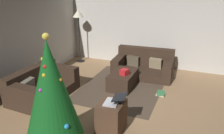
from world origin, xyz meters
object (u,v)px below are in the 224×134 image
at_px(couch_right, 144,65).
at_px(gift_box, 124,72).
at_px(christmas_tree, 51,91).
at_px(corner_lamp, 78,18).
at_px(tv_remote, 125,70).
at_px(side_table, 111,117).
at_px(couch_left, 41,86).
at_px(laptop, 114,100).
at_px(book_stack, 161,93).
at_px(ottoman, 123,80).

xyz_separation_m(couch_right, gift_box, (-1.17, 0.21, 0.19)).
xyz_separation_m(couch_right, christmas_tree, (-3.72, 0.49, 0.77)).
bearing_deg(christmas_tree, corner_lamp, 24.32).
distance_m(tv_remote, christmas_tree, 2.91).
height_order(side_table, corner_lamp, corner_lamp).
bearing_deg(couch_left, side_table, 75.31).
bearing_deg(tv_remote, couch_left, 97.68).
relative_size(couch_left, gift_box, 8.42).
height_order(couch_right, christmas_tree, christmas_tree).
bearing_deg(christmas_tree, gift_box, -6.45).
relative_size(couch_right, corner_lamp, 0.98).
bearing_deg(laptop, tv_remote, 13.50).
bearing_deg(book_stack, couch_left, 113.00).
distance_m(christmas_tree, side_table, 1.29).
distance_m(laptop, book_stack, 1.93).
xyz_separation_m(gift_box, christmas_tree, (-2.54, 0.29, 0.58)).
relative_size(gift_box, christmas_tree, 0.10).
relative_size(tv_remote, corner_lamp, 0.09).
distance_m(gift_box, side_table, 1.77).
bearing_deg(tv_remote, gift_box, 162.42).
relative_size(couch_right, ottoman, 1.79).
bearing_deg(couch_right, gift_box, 76.98).
distance_m(tv_remote, laptop, 2.08).
bearing_deg(gift_box, book_stack, -87.78).
relative_size(tv_remote, laptop, 0.38).
distance_m(side_table, laptop, 0.35).
bearing_deg(christmas_tree, book_stack, -25.43).
xyz_separation_m(couch_right, ottoman, (-1.05, 0.28, -0.08)).
xyz_separation_m(ottoman, side_table, (-1.86, -0.43, 0.09)).
height_order(tv_remote, christmas_tree, christmas_tree).
bearing_deg(side_table, gift_box, 11.49).
xyz_separation_m(couch_left, book_stack, (1.13, -2.66, -0.23)).
xyz_separation_m(christmas_tree, side_table, (0.81, -0.64, -0.77)).
height_order(christmas_tree, side_table, christmas_tree).
height_order(tv_remote, corner_lamp, corner_lamp).
bearing_deg(christmas_tree, laptop, -40.23).
bearing_deg(corner_lamp, couch_left, -171.29).
height_order(christmas_tree, book_stack, christmas_tree).
bearing_deg(corner_lamp, laptop, -142.02).
xyz_separation_m(christmas_tree, laptop, (0.82, -0.69, -0.42)).
distance_m(ottoman, laptop, 1.96).
bearing_deg(couch_left, couch_right, 141.99).
relative_size(tv_remote, side_table, 0.28).
relative_size(couch_left, ottoman, 1.72).
xyz_separation_m(couch_left, christmas_tree, (-1.45, -1.44, 0.78)).
height_order(couch_left, gift_box, couch_left).
distance_m(ottoman, side_table, 1.91).
height_order(gift_box, tv_remote, gift_box).
height_order(couch_left, laptop, laptop).
relative_size(gift_box, corner_lamp, 0.11).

